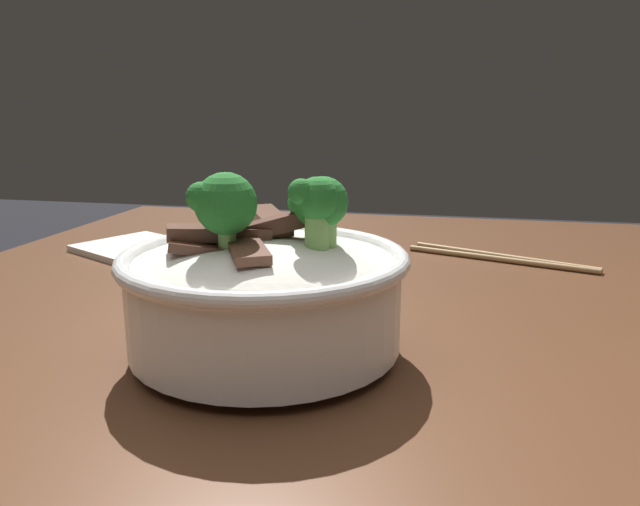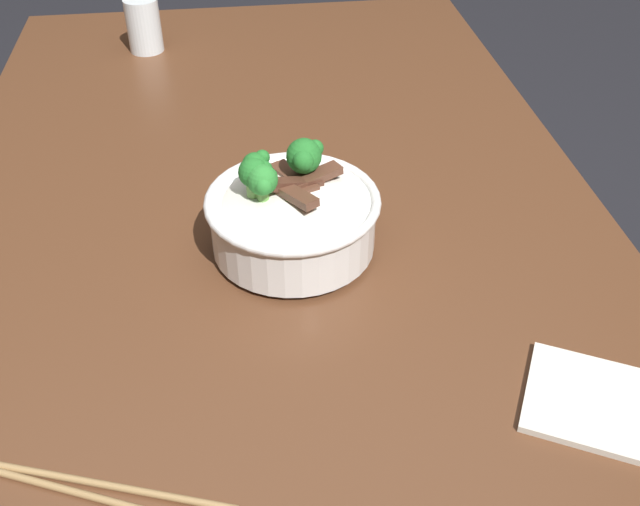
{
  "view_description": "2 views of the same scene",
  "coord_description": "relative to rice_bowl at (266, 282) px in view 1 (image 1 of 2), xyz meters",
  "views": [
    {
      "loc": [
        -0.29,
        -0.11,
        0.94
      ],
      "look_at": [
        0.15,
        -0.01,
        0.83
      ],
      "focal_mm": 33.89,
      "sensor_mm": 36.0,
      "label": 1
    },
    {
      "loc": [
        0.85,
        -0.04,
        1.33
      ],
      "look_at": [
        0.17,
        0.05,
        0.78
      ],
      "focal_mm": 41.0,
      "sensor_mm": 36.0,
      "label": 2
    }
  ],
  "objects": [
    {
      "name": "chopsticks_pair",
      "position": [
        0.33,
        -0.2,
        -0.05
      ],
      "size": [
        0.1,
        0.22,
        0.01
      ],
      "color": "#9E7A4C",
      "rests_on": "dining_table"
    },
    {
      "name": "folded_napkin",
      "position": [
        0.29,
        0.27,
        -0.05
      ],
      "size": [
        0.16,
        0.17,
        0.01
      ],
      "primitive_type": "cube",
      "rotation": [
        0.0,
        0.0,
        -0.49
      ],
      "color": "silver",
      "rests_on": "dining_table"
    },
    {
      "name": "rice_bowl",
      "position": [
        0.0,
        0.0,
        0.0
      ],
      "size": [
        0.21,
        0.21,
        0.14
      ],
      "color": "white",
      "rests_on": "dining_table"
    }
  ]
}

